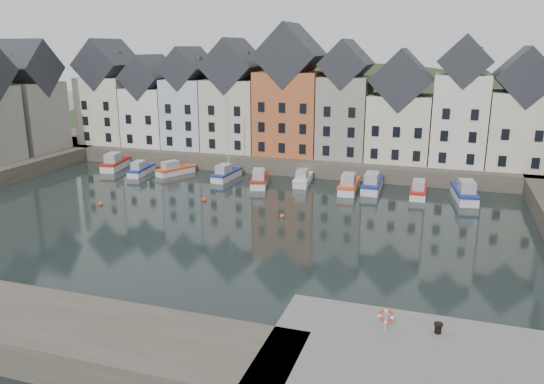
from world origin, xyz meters
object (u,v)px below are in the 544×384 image
at_px(boat_d, 226,174).
at_px(mooring_bollard, 438,328).
at_px(life_ring_post, 386,317).
at_px(boat_a, 116,163).

xyz_separation_m(boat_d, mooring_bollard, (26.97, -35.02, 1.58)).
xyz_separation_m(mooring_bollard, life_ring_post, (-2.65, -0.69, 0.55)).
bearing_deg(life_ring_post, boat_a, 138.61).
relative_size(boat_a, boat_d, 0.63).
bearing_deg(life_ring_post, mooring_bollard, 14.50).
distance_m(boat_a, boat_d, 17.20).
bearing_deg(boat_a, mooring_bollard, -50.22).
relative_size(boat_a, life_ring_post, 5.42).
bearing_deg(mooring_bollard, boat_a, 140.89).
relative_size(boat_d, mooring_bollard, 20.02).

